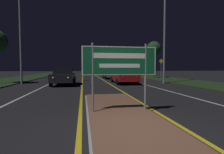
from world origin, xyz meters
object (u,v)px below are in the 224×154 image
Objects in this scene: highway_sign at (120,63)px; car_receding_1 at (111,73)px; car_receding_0 at (124,75)px; warning_sign at (161,67)px; streetlight_right_near at (165,15)px; car_approaching_0 at (64,76)px; streetlight_left_near at (19,2)px.

highway_sign reaches higher than car_receding_1.
car_receding_0 is 7.13m from warning_sign.
streetlight_right_near is 4.07× the size of warning_sign.
streetlight_right_near reaches higher than car_receding_1.
car_approaching_0 is 12.17m from warning_sign.
car_receding_0 is at bearing 167.54° from streetlight_right_near.
highway_sign is 0.23× the size of streetlight_right_near.
car_approaching_0 is (-9.12, 0.26, -5.56)m from streetlight_right_near.
streetlight_left_near is 2.56× the size of car_approaching_0.
streetlight_right_near reaches higher than highway_sign.
streetlight_right_near reaches higher than warning_sign.
streetlight_left_near reaches higher than highway_sign.
car_receding_1 is 9.58m from car_approaching_0.
car_receding_1 reaches higher than car_receding_0.
streetlight_left_near is at bearing 173.14° from streetlight_right_near.
car_receding_0 is at bearing -143.76° from warning_sign.
warning_sign is (11.18, 4.73, 0.81)m from car_approaching_0.
car_receding_1 is 6.68m from warning_sign.
car_receding_0 is 5.50m from car_approaching_0.
streetlight_right_near reaches higher than car_approaching_0.
highway_sign is 17.08m from warning_sign.
streetlight_right_near reaches higher than car_receding_0.
car_receding_1 is at bearing 114.57° from streetlight_right_near.
car_receding_1 is (-0.09, 7.38, 0.01)m from car_receding_0.
streetlight_left_near reaches higher than warning_sign.
streetlight_left_near is 16.45m from warning_sign.
streetlight_right_near is (6.32, 9.89, 4.73)m from highway_sign.
car_receding_0 is at bearing -4.63° from streetlight_left_near.
highway_sign is at bearing -98.09° from car_receding_1.
streetlight_right_near is at bearing -65.43° from car_receding_1.
warning_sign reaches higher than car_approaching_0.
streetlight_left_near reaches higher than streetlight_right_near.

